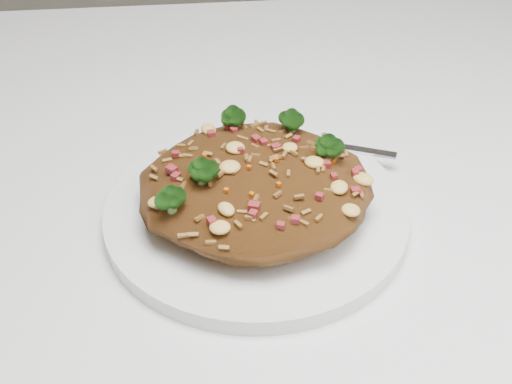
% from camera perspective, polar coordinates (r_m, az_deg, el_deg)
% --- Properties ---
extents(dining_table, '(1.20, 0.80, 0.75)m').
position_cam_1_polar(dining_table, '(0.67, 2.43, -6.13)').
color(dining_table, white).
rests_on(dining_table, ground).
extents(plate, '(0.24, 0.24, 0.01)m').
position_cam_1_polar(plate, '(0.58, 0.00, -1.71)').
color(plate, white).
rests_on(plate, dining_table).
extents(fried_rice, '(0.18, 0.17, 0.06)m').
position_cam_1_polar(fried_rice, '(0.55, -0.02, 1.09)').
color(fried_rice, brown).
rests_on(fried_rice, plate).
extents(fork, '(0.16, 0.07, 0.00)m').
position_cam_1_polar(fork, '(0.64, 4.74, 3.93)').
color(fork, silver).
rests_on(fork, plate).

